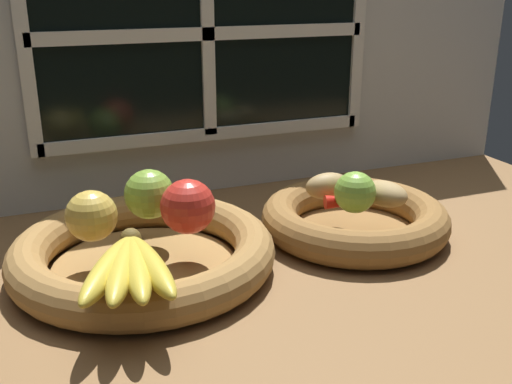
{
  "coord_description": "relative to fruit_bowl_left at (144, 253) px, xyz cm",
  "views": [
    {
      "loc": [
        -33.4,
        -81.32,
        40.73
      ],
      "look_at": [
        -1.88,
        -1.62,
        9.9
      ],
      "focal_mm": 41.88,
      "sensor_mm": 36.0,
      "label": 1
    }
  ],
  "objects": [
    {
      "name": "back_wall",
      "position": [
        19.59,
        31.39,
        25.12
      ],
      "size": [
        140.0,
        4.6,
        55.0
      ],
      "color": "silver",
      "rests_on": "ground_plane"
    },
    {
      "name": "apple_red_right",
      "position": [
        6.39,
        -2.07,
        7.12
      ],
      "size": [
        7.96,
        7.96,
        7.96
      ],
      "primitive_type": "sphere",
      "color": "red",
      "rests_on": "fruit_bowl_left"
    },
    {
      "name": "chili_pepper",
      "position": [
        34.84,
        -2.45,
        4.26
      ],
      "size": [
        12.0,
        4.81,
        2.26
      ],
      "primitive_type": "cone",
      "rotation": [
        0.0,
        1.57,
        -0.22
      ],
      "color": "red",
      "rests_on": "fruit_bowl_right"
    },
    {
      "name": "fruit_bowl_right",
      "position": [
        35.42,
        0.0,
        0.01
      ],
      "size": [
        31.17,
        31.17,
        5.9
      ],
      "color": "brown",
      "rests_on": "ground_plane"
    },
    {
      "name": "potato_oblong",
      "position": [
        31.73,
        2.87,
        5.37
      ],
      "size": [
        8.08,
        5.07,
        4.48
      ],
      "primitive_type": "ellipsoid",
      "rotation": [
        0.0,
        0.0,
        3.08
      ],
      "color": "#A38451",
      "rests_on": "fruit_bowl_right"
    },
    {
      "name": "banana_bunch_front",
      "position": [
        -4.13,
        -13.21,
        4.75
      ],
      "size": [
        12.76,
        19.4,
        3.23
      ],
      "color": "gold",
      "rests_on": "fruit_bowl_left"
    },
    {
      "name": "potato_small",
      "position": [
        38.71,
        -3.29,
        5.16
      ],
      "size": [
        8.12,
        9.51,
        4.06
      ],
      "primitive_type": "ellipsoid",
      "rotation": [
        0.0,
        0.0,
        5.1
      ],
      "color": "#A38451",
      "rests_on": "fruit_bowl_right"
    },
    {
      "name": "ground_plane",
      "position": [
        19.59,
        1.62,
        -4.26
      ],
      "size": [
        140.0,
        90.0,
        3.0
      ],
      "primitive_type": "cube",
      "color": "brown"
    },
    {
      "name": "apple_golden_left",
      "position": [
        -6.82,
        0.3,
        6.74
      ],
      "size": [
        7.22,
        7.22,
        7.22
      ],
      "primitive_type": "sphere",
      "color": "gold",
      "rests_on": "fruit_bowl_left"
    },
    {
      "name": "fruit_bowl_left",
      "position": [
        0.0,
        0.0,
        0.0
      ],
      "size": [
        38.67,
        38.67,
        5.9
      ],
      "color": "olive",
      "rests_on": "ground_plane"
    },
    {
      "name": "apple_green_back",
      "position": [
        2.43,
        5.49,
        6.96
      ],
      "size": [
        7.66,
        7.66,
        7.66
      ],
      "primitive_type": "sphere",
      "color": "#7AA338",
      "rests_on": "fruit_bowl_left"
    },
    {
      "name": "lime_near",
      "position": [
        32.77,
        -3.98,
        6.42
      ],
      "size": [
        6.58,
        6.58,
        6.58
      ],
      "primitive_type": "sphere",
      "color": "#7AAD3D",
      "rests_on": "fruit_bowl_right"
    }
  ]
}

